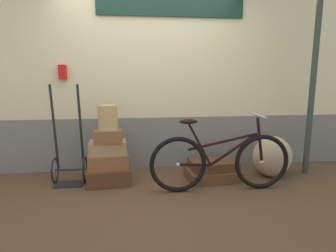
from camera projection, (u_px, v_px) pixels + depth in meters
name	position (u px, v px, depth m)	size (l,w,h in m)	color
ground	(151.00, 189.00, 3.62)	(8.81, 5.20, 0.06)	#513823
station_building	(147.00, 77.00, 4.20)	(6.81, 0.74, 2.75)	slate
suitcase_0	(109.00, 176.00, 3.71)	(0.56, 0.38, 0.21)	#4C2D19
suitcase_1	(108.00, 161.00, 3.72)	(0.51, 0.35, 0.18)	brown
suitcase_2	(108.00, 148.00, 3.68)	(0.47, 0.27, 0.17)	#9E754C
suitcase_3	(108.00, 136.00, 3.62)	(0.34, 0.24, 0.15)	brown
suitcase_4	(212.00, 174.00, 3.88)	(0.69, 0.47, 0.14)	brown
suitcase_5	(213.00, 164.00, 3.89)	(0.62, 0.43, 0.12)	#4C2D19
wicker_basket	(108.00, 117.00, 3.60)	(0.24, 0.24, 0.31)	tan
luggage_trolley	(69.00, 162.00, 3.73)	(0.42, 0.39, 1.29)	black
burlap_sack	(272.00, 156.00, 3.96)	(0.54, 0.46, 0.57)	tan
bicycle	(220.00, 161.00, 3.46)	(1.74, 0.46, 0.94)	black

